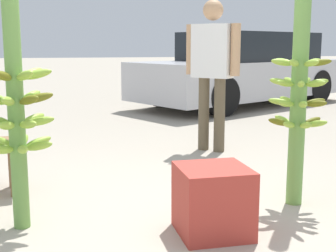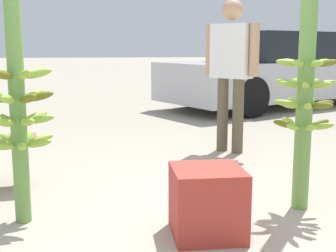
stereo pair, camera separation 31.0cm
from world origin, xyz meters
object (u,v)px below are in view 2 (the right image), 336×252
(banana_stalk_left, at_px, (18,108))
(parked_car, at_px, (278,71))
(banana_stalk_center, at_px, (305,95))
(vendor_person, at_px, (231,63))
(produce_crate, at_px, (207,202))

(banana_stalk_left, height_order, parked_car, banana_stalk_left)
(banana_stalk_center, relative_size, vendor_person, 1.00)
(banana_stalk_center, height_order, produce_crate, banana_stalk_center)
(vendor_person, relative_size, produce_crate, 3.84)
(banana_stalk_left, xyz_separation_m, vendor_person, (1.86, 1.81, 0.20))
(banana_stalk_left, height_order, vendor_person, vendor_person)
(parked_car, relative_size, produce_crate, 11.27)
(banana_stalk_center, xyz_separation_m, produce_crate, (-0.75, -0.39, -0.60))
(vendor_person, bearing_deg, banana_stalk_center, 137.18)
(vendor_person, relative_size, parked_car, 0.34)
(banana_stalk_center, height_order, vendor_person, same)
(vendor_person, bearing_deg, produce_crate, 117.77)
(vendor_person, bearing_deg, parked_car, -71.29)
(parked_car, distance_m, produce_crate, 6.37)
(parked_car, bearing_deg, banana_stalk_center, 134.42)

